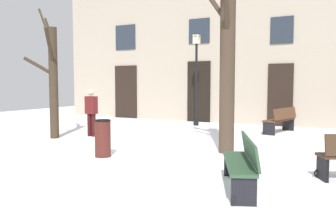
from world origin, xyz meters
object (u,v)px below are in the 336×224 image
at_px(litter_bin, 103,138).
at_px(bench_near_center_tree, 242,162).
at_px(bench_far_corner, 281,120).
at_px(streetlamp, 196,69).
at_px(person_strolling, 91,111).
at_px(tree_left_of_center, 53,78).
at_px(tree_center, 226,40).

distance_m(litter_bin, bench_near_center_tree, 3.86).
relative_size(litter_bin, bench_far_corner, 0.50).
relative_size(streetlamp, litter_bin, 4.25).
height_order(streetlamp, person_strolling, streetlamp).
height_order(tree_left_of_center, bench_far_corner, tree_left_of_center).
xyz_separation_m(tree_center, person_strolling, (-4.87, 0.64, -1.98)).
bearing_deg(person_strolling, bench_far_corner, -143.19).
bearing_deg(tree_center, streetlamp, 120.72).
bearing_deg(streetlamp, litter_bin, -85.02).
bearing_deg(tree_left_of_center, bench_far_corner, 37.02).
bearing_deg(bench_near_center_tree, bench_far_corner, 163.38).
bearing_deg(bench_near_center_tree, tree_center, -178.52).
bearing_deg(person_strolling, tree_center, 174.05).
relative_size(tree_left_of_center, litter_bin, 4.72).
bearing_deg(litter_bin, bench_near_center_tree, -15.55).
relative_size(tree_left_of_center, bench_far_corner, 2.36).
height_order(tree_center, bench_far_corner, tree_center).
height_order(tree_left_of_center, streetlamp, tree_left_of_center).
bearing_deg(person_strolling, bench_near_center_tree, 151.70).
distance_m(bench_far_corner, person_strolling, 6.61).
bearing_deg(streetlamp, tree_left_of_center, -116.36).
bearing_deg(tree_left_of_center, litter_bin, -26.54).
relative_size(tree_center, bench_near_center_tree, 3.02).
height_order(tree_center, person_strolling, tree_center).
distance_m(tree_center, streetlamp, 5.97).
bearing_deg(tree_center, person_strolling, 172.47).
height_order(tree_center, tree_left_of_center, tree_center).
bearing_deg(tree_left_of_center, bench_near_center_tree, -20.88).
distance_m(tree_center, bench_far_corner, 5.07).
bearing_deg(tree_center, bench_near_center_tree, -65.93).
bearing_deg(litter_bin, streetlamp, 94.98).
relative_size(tree_center, bench_far_corner, 3.12).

